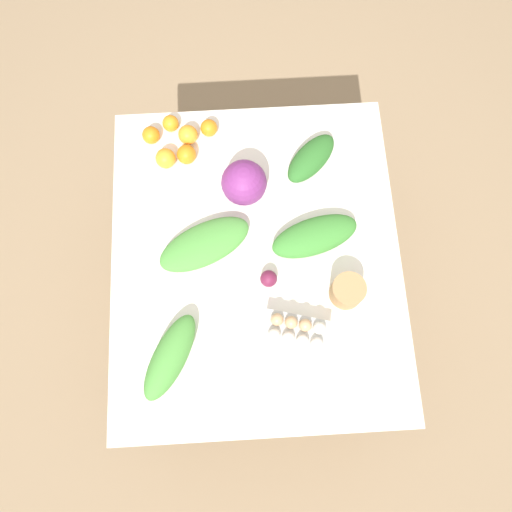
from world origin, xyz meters
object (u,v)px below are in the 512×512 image
(egg_carton, at_px, (296,333))
(greens_bunch_chard, at_px, (311,158))
(greens_bunch_dandelion, at_px, (315,236))
(greens_bunch_scallion, at_px, (205,244))
(cabbage_purple, at_px, (244,183))
(orange_2, at_px, (151,135))
(greens_bunch_kale, at_px, (170,357))
(orange_0, at_px, (166,158))
(orange_3, at_px, (187,154))
(beet_root, at_px, (269,279))
(orange_1, at_px, (188,135))
(orange_5, at_px, (171,123))
(orange_4, at_px, (209,128))
(paper_bag, at_px, (347,291))

(egg_carton, height_order, greens_bunch_chard, egg_carton)
(greens_bunch_chard, xyz_separation_m, greens_bunch_dandelion, (-0.31, 0.01, -0.00))
(greens_bunch_scallion, xyz_separation_m, greens_bunch_chard, (0.32, -0.42, 0.01))
(cabbage_purple, relative_size, orange_2, 2.47)
(greens_bunch_kale, xyz_separation_m, orange_0, (0.75, 0.01, -0.01))
(greens_bunch_scallion, relative_size, orange_0, 4.54)
(egg_carton, distance_m, orange_0, 0.82)
(orange_0, height_order, orange_3, orange_0)
(egg_carton, xyz_separation_m, greens_bunch_kale, (-0.06, 0.43, 0.01))
(beet_root, xyz_separation_m, orange_3, (0.51, 0.28, 0.01))
(cabbage_purple, bearing_deg, orange_2, 55.03)
(greens_bunch_dandelion, relative_size, orange_1, 4.31)
(orange_2, bearing_deg, orange_3, -124.23)
(greens_bunch_scallion, xyz_separation_m, orange_5, (0.51, 0.12, -0.00))
(greens_bunch_scallion, height_order, greens_bunch_dandelion, greens_bunch_dandelion)
(beet_root, bearing_deg, orange_4, 17.43)
(greens_bunch_kale, relative_size, orange_2, 4.55)
(greens_bunch_scallion, relative_size, greens_bunch_dandelion, 1.07)
(orange_1, xyz_separation_m, orange_3, (-0.08, 0.01, -0.00))
(cabbage_purple, xyz_separation_m, orange_5, (0.29, 0.27, -0.05))
(greens_bunch_kale, bearing_deg, orange_1, -5.07)
(egg_carton, bearing_deg, greens_bunch_scallion, -33.32)
(greens_bunch_kale, height_order, beet_root, greens_bunch_kale)
(orange_5, bearing_deg, cabbage_purple, -136.96)
(greens_bunch_scallion, bearing_deg, paper_bag, -112.46)
(orange_2, xyz_separation_m, orange_5, (0.05, -0.08, -0.00))
(egg_carton, distance_m, greens_bunch_kale, 0.44)
(orange_3, bearing_deg, orange_1, -4.91)
(egg_carton, relative_size, orange_1, 3.34)
(orange_2, relative_size, orange_5, 1.06)
(paper_bag, relative_size, orange_2, 1.73)
(greens_bunch_scallion, xyz_separation_m, orange_2, (0.46, 0.20, -0.00))
(paper_bag, bearing_deg, orange_5, 40.88)
(egg_carton, height_order, orange_5, egg_carton)
(greens_bunch_scallion, height_order, orange_2, greens_bunch_scallion)
(greens_bunch_dandelion, distance_m, orange_5, 0.72)
(greens_bunch_dandelion, height_order, orange_1, greens_bunch_dandelion)
(orange_5, bearing_deg, orange_3, -156.88)
(egg_carton, bearing_deg, orange_2, -43.14)
(cabbage_purple, bearing_deg, greens_bunch_dandelion, -129.97)
(orange_3, bearing_deg, greens_bunch_scallion, -170.82)
(paper_bag, height_order, orange_5, paper_bag)
(greens_bunch_chard, height_order, orange_1, greens_bunch_chard)
(orange_4, height_order, orange_5, orange_4)
(paper_bag, distance_m, orange_0, 0.85)
(egg_carton, relative_size, greens_bunch_scallion, 0.72)
(greens_bunch_scallion, xyz_separation_m, greens_bunch_kale, (-0.40, 0.13, 0.01))
(orange_1, bearing_deg, greens_bunch_kale, 174.93)
(greens_bunch_scallion, xyz_separation_m, orange_0, (0.35, 0.14, 0.00))
(orange_1, bearing_deg, greens_bunch_scallion, -173.44)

